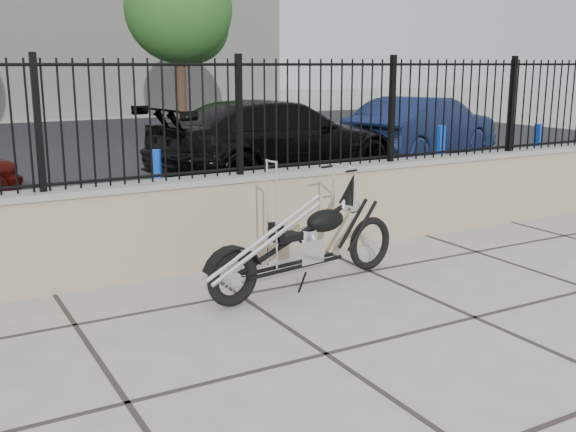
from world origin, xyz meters
The scene contains 12 objects.
ground_plane centered at (0.00, 0.00, 0.00)m, with size 90.00×90.00×0.00m, color #99968E.
parking_lot centered at (0.00, 12.50, 0.00)m, with size 30.00×30.00×0.00m, color black.
retaining_wall centered at (0.00, 2.50, 0.48)m, with size 14.00×0.36×0.96m, color gray.
iron_fence centered at (0.00, 2.50, 1.56)m, with size 14.00×0.08×1.20m, color black.
background_building centered at (0.00, 26.50, 4.00)m, with size 22.00×6.00×8.00m, color beige.
chopper_motorcycle centered at (-0.86, 1.41, 0.65)m, with size 2.15×0.38×1.29m, color black, non-canonical shape.
car_black centered at (1.98, 7.17, 0.73)m, with size 2.05×5.05×1.47m, color black.
car_blue centered at (6.07, 7.81, 0.70)m, with size 1.48×4.24×1.40m, color #111D40.
bollard_a centered at (-1.36, 4.18, 0.53)m, with size 0.13×0.13×1.06m, color blue.
bollard_b centered at (3.41, 4.28, 0.57)m, with size 0.14×0.14×1.14m, color blue.
bollard_c centered at (5.78, 4.39, 0.53)m, with size 0.13×0.13×1.06m, color #0B1FA8.
tree_right centered at (3.62, 16.47, 3.91)m, with size 3.31×3.31×5.58m.
Camera 1 is at (-4.03, -3.91, 2.11)m, focal length 42.00 mm.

